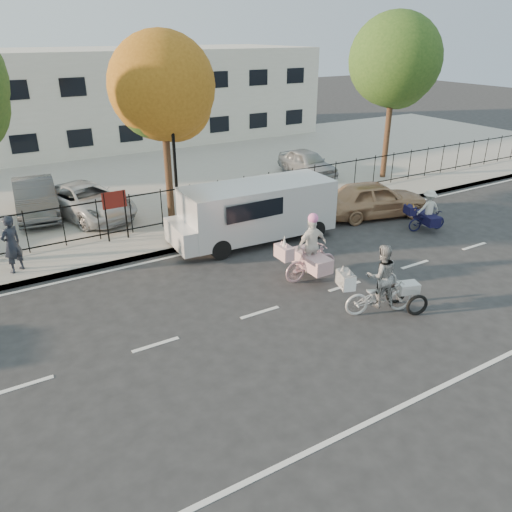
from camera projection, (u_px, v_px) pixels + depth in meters
ground at (260, 313)px, 13.66m from camera, size 120.00×120.00×0.00m
road_markings at (260, 312)px, 13.66m from camera, size 60.00×9.52×0.01m
curb at (186, 247)px, 17.58m from camera, size 60.00×0.10×0.15m
sidewalk at (174, 238)px, 18.40m from camera, size 60.00×2.20×0.15m
parking_lot at (107, 181)px, 25.36m from camera, size 60.00×15.60×0.15m
iron_fence at (162, 208)px, 18.92m from camera, size 58.00×0.06×1.50m
building at (58, 100)px, 31.97m from camera, size 34.00×10.00×6.00m
lamppost at (174, 151)px, 17.93m from camera, size 0.36×0.36×4.33m
street_sign at (115, 206)px, 17.53m from camera, size 0.85×0.06×1.80m
zebra_trike at (380, 287)px, 13.36m from camera, size 2.32×1.45×2.00m
unicorn_bike at (310, 255)px, 15.21m from camera, size 2.11×1.46×2.14m
bull_bike at (427, 214)px, 19.04m from camera, size 1.78×1.25×1.60m
white_van at (256, 210)px, 17.89m from camera, size 6.06×2.29×2.12m
gold_sedan at (374, 199)px, 20.45m from camera, size 4.70×2.78×1.50m
pedestrian at (12, 244)px, 15.31m from camera, size 0.80×0.73×1.83m
lot_car_b at (87, 201)px, 20.03m from camera, size 3.54×5.18×1.32m
lot_car_c at (36, 198)px, 20.15m from camera, size 1.95×4.54×1.45m
lot_car_d at (307, 163)px, 25.83m from camera, size 1.59×3.85×1.30m
tree_mid at (166, 91)px, 18.26m from camera, size 3.91×3.91×7.17m
tree_east at (396, 64)px, 23.68m from camera, size 4.35×4.35×7.98m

